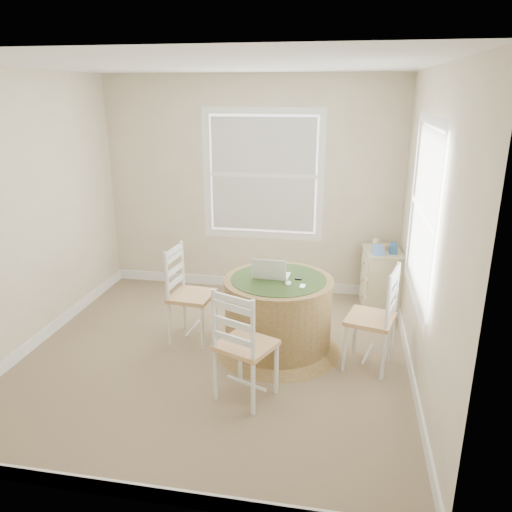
% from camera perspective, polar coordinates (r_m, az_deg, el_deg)
% --- Properties ---
extents(room, '(3.64, 3.64, 2.64)m').
position_cam_1_polar(room, '(4.48, -2.49, 4.08)').
color(room, '#93825D').
rests_on(room, ground).
extents(round_table, '(1.21, 1.21, 0.74)m').
position_cam_1_polar(round_table, '(4.79, 2.53, -6.37)').
color(round_table, '#9B8045').
rests_on(round_table, ground).
extents(chair_left, '(0.44, 0.45, 0.95)m').
position_cam_1_polar(chair_left, '(5.00, -7.32, -4.50)').
color(chair_left, white).
rests_on(chair_left, ground).
extents(chair_near, '(0.54, 0.53, 0.95)m').
position_cam_1_polar(chair_near, '(4.05, -1.15, -10.09)').
color(chair_near, white).
rests_on(chair_near, ground).
extents(chair_right, '(0.49, 0.51, 0.95)m').
position_cam_1_polar(chair_right, '(4.60, 12.95, -6.96)').
color(chair_right, white).
rests_on(chair_right, ground).
extents(laptop, '(0.34, 0.30, 0.23)m').
position_cam_1_polar(laptop, '(4.69, 1.75, -2.10)').
color(laptop, white).
rests_on(laptop, round_table).
extents(mouse, '(0.06, 0.10, 0.03)m').
position_cam_1_polar(mouse, '(4.54, 3.70, -3.14)').
color(mouse, white).
rests_on(mouse, round_table).
extents(phone, '(0.05, 0.09, 0.02)m').
position_cam_1_polar(phone, '(4.50, 5.33, -3.50)').
color(phone, '#B7BABF').
rests_on(phone, round_table).
extents(keys, '(0.06, 0.05, 0.02)m').
position_cam_1_polar(keys, '(4.65, 4.88, -2.66)').
color(keys, black).
rests_on(keys, round_table).
extents(corner_chest, '(0.47, 0.58, 0.71)m').
position_cam_1_polar(corner_chest, '(5.86, 14.03, -2.66)').
color(corner_chest, beige).
rests_on(corner_chest, ground).
extents(tissue_box, '(0.13, 0.13, 0.10)m').
position_cam_1_polar(tissue_box, '(5.60, 13.82, 0.73)').
color(tissue_box, '#5A89CE').
rests_on(tissue_box, corner_chest).
extents(box_yellow, '(0.16, 0.12, 0.06)m').
position_cam_1_polar(box_yellow, '(5.78, 14.66, 1.00)').
color(box_yellow, gold).
rests_on(box_yellow, corner_chest).
extents(box_blue, '(0.09, 0.09, 0.12)m').
position_cam_1_polar(box_blue, '(5.65, 15.31, 0.87)').
color(box_blue, '#315E93').
rests_on(box_blue, corner_chest).
extents(cup_cream, '(0.07, 0.07, 0.09)m').
position_cam_1_polar(cup_cream, '(5.84, 13.63, 1.43)').
color(cup_cream, beige).
rests_on(cup_cream, corner_chest).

